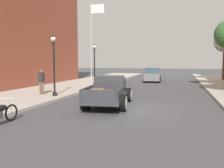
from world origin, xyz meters
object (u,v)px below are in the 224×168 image
at_px(street_lamp_near, 54,61).
at_px(street_lamp_far, 94,61).
at_px(car_background_grey, 152,75).
at_px(hotrod_truck_gunmetal, 110,91).
at_px(pedestrian_sidewalk_left, 41,80).
at_px(flagpole, 93,33).

distance_m(street_lamp_near, street_lamp_far, 7.26).
height_order(car_background_grey, street_lamp_near, street_lamp_near).
distance_m(hotrod_truck_gunmetal, pedestrian_sidewalk_left, 5.42).
xyz_separation_m(street_lamp_far, flagpole, (-2.35, 5.65, 3.39)).
bearing_deg(street_lamp_near, car_background_grey, 72.02).
relative_size(pedestrian_sidewalk_left, flagpole, 0.18).
xyz_separation_m(hotrod_truck_gunmetal, flagpole, (-6.43, 14.03, 5.02)).
height_order(street_lamp_far, flagpole, flagpole).
bearing_deg(pedestrian_sidewalk_left, street_lamp_far, 80.72).
xyz_separation_m(car_background_grey, street_lamp_far, (-4.63, -6.88, 1.62)).
bearing_deg(hotrod_truck_gunmetal, street_lamp_near, 164.53).
bearing_deg(car_background_grey, street_lamp_far, -123.94).
bearing_deg(street_lamp_near, hotrod_truck_gunmetal, -15.47).
xyz_separation_m(hotrod_truck_gunmetal, street_lamp_far, (-4.08, 8.38, 1.63)).
distance_m(hotrod_truck_gunmetal, street_lamp_far, 9.46).
xyz_separation_m(car_background_grey, flagpole, (-6.98, -1.24, 5.00)).
distance_m(pedestrian_sidewalk_left, flagpole, 13.47).
distance_m(hotrod_truck_gunmetal, car_background_grey, 15.28).
bearing_deg(car_background_grey, street_lamp_near, -107.98).
height_order(hotrod_truck_gunmetal, flagpole, flagpole).
xyz_separation_m(hotrod_truck_gunmetal, car_background_grey, (0.55, 15.27, 0.01)).
xyz_separation_m(hotrod_truck_gunmetal, street_lamp_near, (-4.04, 1.12, 1.63)).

